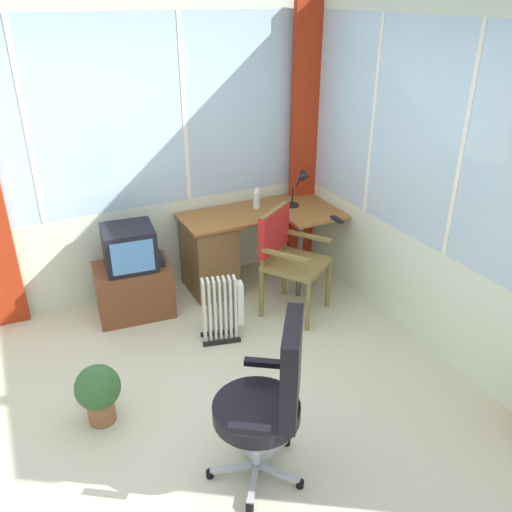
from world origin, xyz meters
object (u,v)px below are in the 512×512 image
Objects in this scene: tv_remote at (337,219)px; office_chair at (272,395)px; desk_lamp at (303,183)px; spray_bottle at (257,198)px; space_heater at (223,309)px; tv_on_stand at (133,276)px; wooden_armchair at (284,248)px; desk at (218,251)px; potted_plant at (98,391)px.

tv_remote is 2.25m from office_chair.
desk_lamp reaches higher than spray_bottle.
office_chair reaches higher than space_heater.
space_heater is at bearing -166.55° from tv_remote.
space_heater is at bearing -148.17° from desk_lamp.
wooden_armchair is at bearing -22.66° from tv_on_stand.
desk_lamp is at bearing -6.09° from desk.
office_chair reaches higher than wooden_armchair.
tv_on_stand is at bearing -173.28° from spray_bottle.
desk is 0.73m from wooden_armchair.
tv_remote is 0.18× the size of tv_on_stand.
spray_bottle reaches higher than wooden_armchair.
desk is 3.37× the size of potted_plant.
desk_lamp reaches higher than office_chair.
spray_bottle is at bearing 36.66° from potted_plant.
tv_on_stand is (-1.27, -0.15, -0.46)m from spray_bottle.
space_heater is (0.29, 1.38, -0.31)m from office_chair.
spray_bottle reaches higher than space_heater.
spray_bottle is at bearing 131.80° from tv_remote.
potted_plant is at bearing -137.00° from desk.
office_chair is at bearing -104.83° from desk.
wooden_armchair is at bearing 17.43° from space_heater.
space_heater is at bearing -162.57° from wooden_armchair.
office_chair reaches higher than tv_remote.
tv_remote is (0.95, -0.53, 0.34)m from desk.
desk_lamp is 0.51m from tv_remote.
wooden_armchair is 1.93m from potted_plant.
potted_plant is (-1.10, -0.50, -0.04)m from space_heater.
spray_bottle reaches higher than tv_remote.
tv_remote is 0.35× the size of potted_plant.
potted_plant is (-2.23, -1.20, -0.72)m from desk_lamp.
wooden_armchair is (-0.47, -0.49, -0.37)m from desk_lamp.
space_heater is (-1.24, -0.26, -0.45)m from tv_remote.
spray_bottle is 0.70m from wooden_armchair.
tv_remote is 0.14× the size of office_chair.
desk_lamp reaches higher than wooden_armchair.
tv_remote is 0.59m from wooden_armchair.
desk_lamp is 1.78m from tv_on_stand.
desk_lamp is 0.40× the size of wooden_armchair.
desk_lamp is at bearing 55.66° from office_chair.
wooden_armchair is at bearing -133.36° from desk_lamp.
wooden_armchair reaches higher than tv_remote.
tv_on_stand is at bearing 157.34° from wooden_armchair.
potted_plant is (-1.38, -1.29, -0.15)m from desk.
tv_on_stand reaches higher than potted_plant.
office_chair reaches higher than tv_on_stand.
potted_plant is at bearing -160.54° from tv_remote.
spray_bottle reaches higher than tv_on_stand.
potted_plant is at bearing -151.71° from desk_lamp.
wooden_armchair is 1.33m from tv_on_stand.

